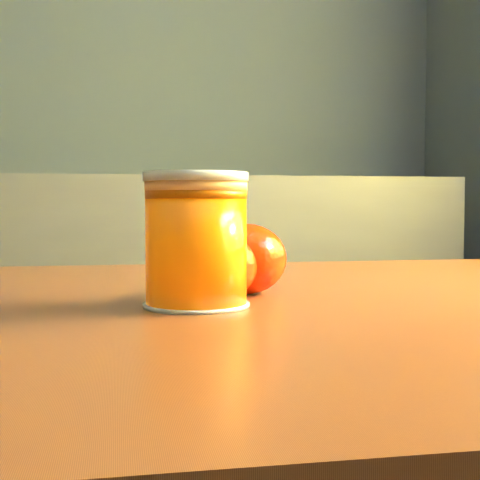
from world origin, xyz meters
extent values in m
cube|color=brown|center=(0.78, 0.06, 0.73)|extent=(1.00, 0.70, 0.04)
cylinder|color=#FF6705|center=(0.73, 0.03, 0.79)|extent=(0.08, 0.08, 0.09)
cylinder|color=#FFB468|center=(0.73, 0.03, 0.84)|extent=(0.08, 0.08, 0.01)
cylinder|color=silver|center=(0.73, 0.03, 0.85)|extent=(0.08, 0.08, 0.01)
ellipsoid|color=red|center=(0.78, 0.09, 0.78)|extent=(0.08, 0.08, 0.06)
ellipsoid|color=red|center=(0.76, 0.07, 0.77)|extent=(0.08, 0.08, 0.05)
camera|label=1|loc=(0.67, -0.49, 0.83)|focal=50.00mm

